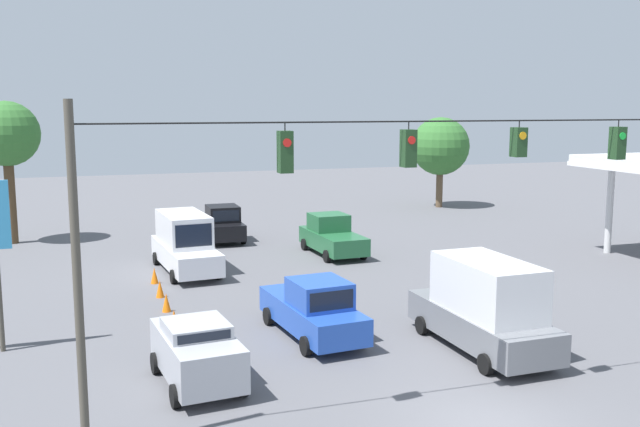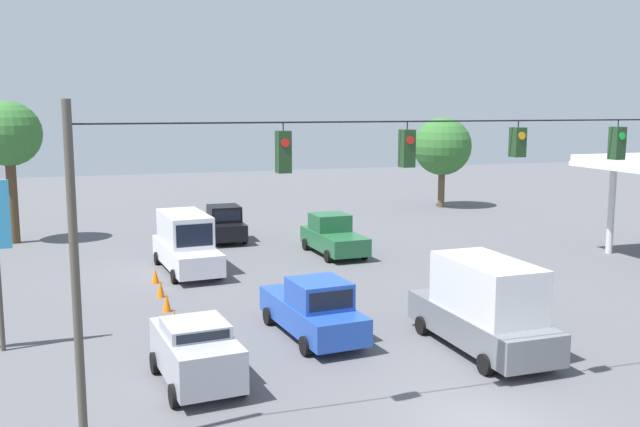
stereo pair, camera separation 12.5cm
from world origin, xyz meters
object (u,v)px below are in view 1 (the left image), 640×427
Objects in this scene: box_truck_white_withflow_far at (185,243)px; traffic_cone_nearest at (201,366)px; traffic_cone_second at (187,342)px; pickup_truck_black_withflow_deep at (221,224)px; tree_horizon_right at (6,136)px; pickup_truck_blue_withflow_mid at (314,309)px; tree_horizon_left at (440,147)px; traffic_cone_fourth at (166,303)px; traffic_cone_fifth at (160,289)px; traffic_cone_farthest at (154,276)px; traffic_cone_third at (174,320)px; sedan_silver_parked_shoulder at (197,352)px; box_truck_grey_crossing_near at (484,306)px; pickup_truck_green_oncoming_deep at (332,236)px; overhead_signal_span at (461,210)px.

traffic_cone_nearest is (1.46, 13.95, -1.02)m from box_truck_white_withflow_far.
pickup_truck_black_withflow_deep is at bearing -103.93° from traffic_cone_second.
tree_horizon_right is (8.53, -10.23, 4.84)m from box_truck_white_withflow_far.
pickup_truck_blue_withflow_mid and pickup_truck_black_withflow_deep have the same top height.
traffic_cone_fourth is at bearing 43.47° from tree_horizon_left.
tree_horizon_right reaches higher than traffic_cone_fifth.
traffic_cone_farthest is (1.66, 2.02, -1.02)m from box_truck_white_withflow_far.
tree_horizon_right is at bearing -13.38° from pickup_truck_black_withflow_deep.
traffic_cone_third is at bearing 109.66° from tree_horizon_right.
traffic_cone_nearest is (-0.18, -0.42, -0.61)m from sedan_silver_parked_shoulder.
traffic_cone_second is 2.59m from traffic_cone_third.
traffic_cone_fourth is (0.02, -7.67, -0.61)m from sedan_silver_parked_shoulder.
box_truck_grey_crossing_near is at bearing 163.07° from traffic_cone_second.
pickup_truck_blue_withflow_mid reaches higher than traffic_cone_nearest.
traffic_cone_fifth is 0.09× the size of tree_horizon_right.
traffic_cone_second and traffic_cone_farthest have the same top height.
tree_horizon_left is at bearing -125.25° from pickup_truck_blue_withflow_mid.
box_truck_grey_crossing_near is 9.72m from traffic_cone_second.
traffic_cone_third is 7.02m from traffic_cone_farthest.
traffic_cone_nearest is 25.86m from tree_horizon_right.
pickup_truck_green_oncoming_deep is 7.22× the size of traffic_cone_fifth.
sedan_silver_parked_shoulder is 0.68× the size of box_truck_grey_crossing_near.
pickup_truck_blue_withflow_mid is at bearing -146.36° from sedan_silver_parked_shoulder.
traffic_cone_second is (4.40, 0.24, -0.61)m from pickup_truck_blue_withflow_mid.
pickup_truck_green_oncoming_deep is at bearing 152.26° from tree_horizon_right.
sedan_silver_parked_shoulder is (1.64, 14.36, -0.41)m from box_truck_white_withflow_far.
traffic_cone_third is at bearing 90.12° from traffic_cone_farthest.
sedan_silver_parked_shoulder is (6.44, -3.39, -4.26)m from overhead_signal_span.
box_truck_grey_crossing_near reaches higher than traffic_cone_third.
traffic_cone_fifth is (9.34, -9.95, -1.13)m from box_truck_grey_crossing_near.
box_truck_grey_crossing_near is 8.55× the size of traffic_cone_fourth.
tree_horizon_left reaches higher than box_truck_grey_crossing_near.
traffic_cone_nearest is (9.50, 15.46, -0.61)m from pickup_truck_green_oncoming_deep.
traffic_cone_third and traffic_cone_fourth have the same top height.
traffic_cone_second is at bearing 90.56° from traffic_cone_farthest.
box_truck_white_withflow_far reaches higher than traffic_cone_second.
tree_horizon_right reaches higher than traffic_cone_fourth.
pickup_truck_green_oncoming_deep is (-3.24, -19.27, -4.26)m from overhead_signal_span.
sedan_silver_parked_shoulder is 5.85× the size of traffic_cone_fifth.
tree_horizon_left is (-17.18, -33.47, -0.48)m from overhead_signal_span.
pickup_truck_green_oncoming_deep is at bearing -169.36° from box_truck_white_withflow_far.
tree_horizon_left is 0.86× the size of tree_horizon_right.
box_truck_white_withflow_far is 27.23m from tree_horizon_left.
pickup_truck_blue_withflow_mid is 7.72× the size of traffic_cone_fifth.
traffic_cone_second is 1.00× the size of traffic_cone_fourth.
tree_horizon_right is at bearing -67.90° from traffic_cone_fourth.
sedan_silver_parked_shoulder reaches higher than traffic_cone_fifth.
traffic_cone_nearest is 2.32m from traffic_cone_second.
traffic_cone_fifth is (4.51, -6.90, -0.61)m from pickup_truck_blue_withflow_mid.
traffic_cone_fifth and traffic_cone_farthest have the same top height.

